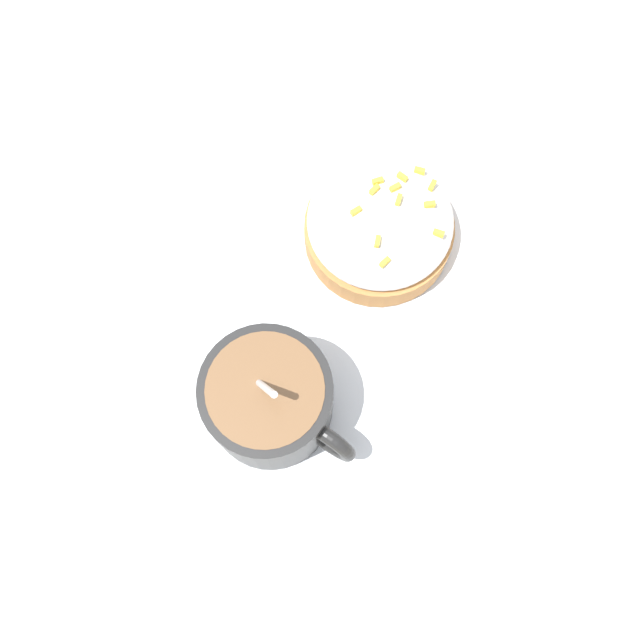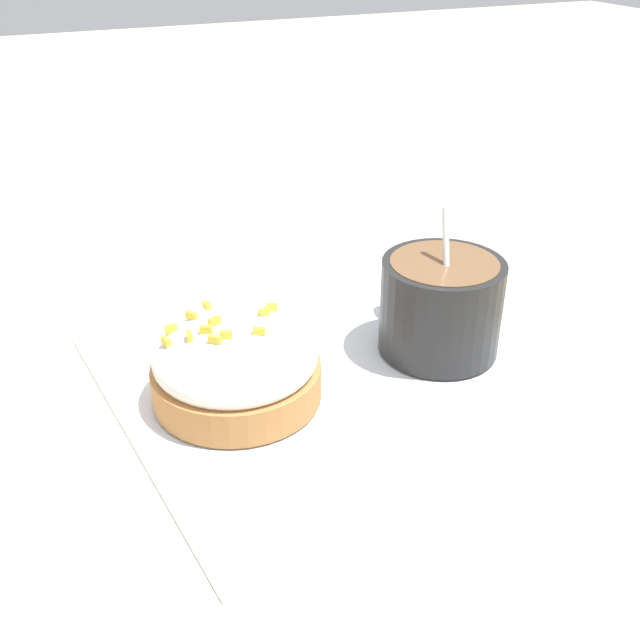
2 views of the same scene
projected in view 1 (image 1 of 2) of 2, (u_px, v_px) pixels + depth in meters
ground_plane at (325, 323)px, 0.50m from camera, size 3.00×3.00×0.00m
paper_napkin at (325, 323)px, 0.50m from camera, size 0.31×0.28×0.00m
coffee_cup at (268, 399)px, 0.45m from camera, size 0.08×0.10×0.09m
frosted_pastry at (381, 226)px, 0.50m from camera, size 0.10×0.10×0.05m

